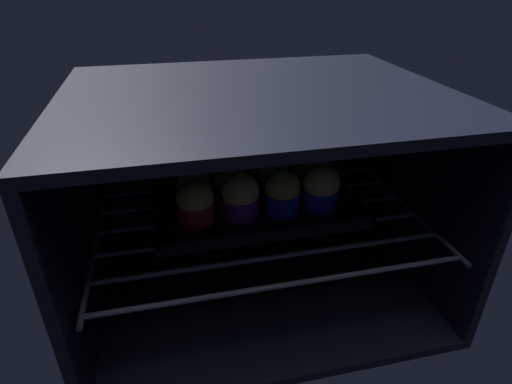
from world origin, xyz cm
name	(u,v)px	position (x,y,z in cm)	size (l,w,h in cm)	color
oven_cavity	(252,186)	(0.00, 26.25, 17.00)	(59.00, 47.00, 37.00)	black
oven_rack	(257,214)	(0.00, 22.00, 13.60)	(54.80, 42.00, 0.80)	#444756
baking_tray	(256,205)	(0.00, 23.10, 14.70)	(35.19, 21.20, 2.20)	black
muffin_row0_col0	(195,203)	(-10.86, 19.64, 18.64)	(6.16, 6.16, 7.30)	red
muffin_row0_col1	(240,196)	(-3.43, 19.55, 18.93)	(6.19, 6.19, 8.14)	#7A238C
muffin_row0_col2	(282,192)	(3.65, 19.37, 18.90)	(6.00, 6.00, 8.27)	#1928B7
muffin_row0_col3	(321,187)	(10.52, 19.59, 18.90)	(6.39, 6.39, 8.12)	#1928B7
muffin_row1_col0	(194,184)	(-10.40, 26.25, 18.55)	(6.00, 6.00, 7.50)	silver
muffin_row1_col1	(230,178)	(-3.85, 26.82, 18.64)	(6.46, 6.46, 7.38)	red
muffin_row1_col2	(271,175)	(3.59, 26.37, 18.71)	(6.15, 6.15, 7.54)	#1928B7
muffin_row1_col3	(310,171)	(10.88, 26.20, 18.84)	(6.46, 6.46, 8.01)	#1928B7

